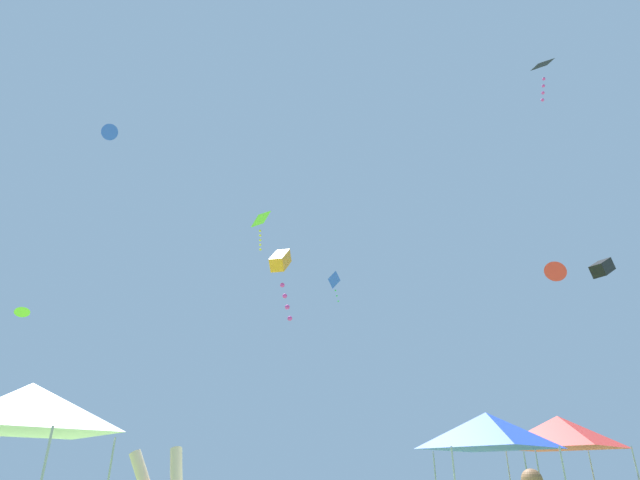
# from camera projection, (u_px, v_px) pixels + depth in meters

# --- Properties ---
(canopy_tent_white) EXTENTS (3.55, 3.55, 3.79)m
(canopy_tent_white) POSITION_uv_depth(u_px,v_px,m) (27.00, 407.00, 12.07)
(canopy_tent_white) COLOR #9E9EA3
(canopy_tent_white) RESTS_ON ground
(canopy_tent_red) EXTENTS (3.52, 3.52, 3.77)m
(canopy_tent_red) POSITION_uv_depth(u_px,v_px,m) (560.00, 432.00, 18.40)
(canopy_tent_red) COLOR #9E9EA3
(canopy_tent_red) RESTS_ON ground
(canopy_tent_blue) EXTENTS (3.33, 3.33, 3.56)m
(canopy_tent_blue) POSITION_uv_depth(u_px,v_px,m) (488.00, 430.00, 15.66)
(canopy_tent_blue) COLOR #9E9EA3
(canopy_tent_blue) RESTS_ON ground
(kite_orange_box) EXTENTS (0.90, 1.42, 3.05)m
(kite_orange_box) POSITION_uv_depth(u_px,v_px,m) (281.00, 263.00, 19.38)
(kite_orange_box) COLOR orange
(kite_blue_diamond) EXTENTS (0.84, 0.83, 2.04)m
(kite_blue_diamond) POSITION_uv_depth(u_px,v_px,m) (334.00, 281.00, 35.93)
(kite_blue_diamond) COLOR blue
(kite_lime_delta) EXTENTS (1.05, 1.04, 0.47)m
(kite_lime_delta) POSITION_uv_depth(u_px,v_px,m) (22.00, 312.00, 27.05)
(kite_lime_delta) COLOR #75D138
(kite_black_box) EXTENTS (1.43, 1.32, 1.07)m
(kite_black_box) POSITION_uv_depth(u_px,v_px,m) (602.00, 268.00, 20.90)
(kite_black_box) COLOR black
(kite_red_delta) EXTENTS (1.83, 1.78, 1.27)m
(kite_red_delta) POSITION_uv_depth(u_px,v_px,m) (555.00, 271.00, 35.21)
(kite_red_delta) COLOR red
(kite_lime_diamond) EXTENTS (1.37, 1.20, 3.09)m
(kite_lime_diamond) POSITION_uv_depth(u_px,v_px,m) (260.00, 221.00, 39.50)
(kite_lime_diamond) COLOR #75D138
(kite_black_diamond) EXTENTS (1.53, 1.54, 2.74)m
(kite_black_diamond) POSITION_uv_depth(u_px,v_px,m) (542.00, 65.00, 26.70)
(kite_black_diamond) COLOR black
(kite_blue_delta) EXTENTS (1.23, 1.29, 0.90)m
(kite_blue_delta) POSITION_uv_depth(u_px,v_px,m) (109.00, 132.00, 31.75)
(kite_blue_delta) COLOR blue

